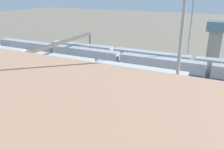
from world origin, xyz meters
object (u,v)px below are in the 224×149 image
at_px(train_on_track_5, 107,92).
at_px(light_mast_0, 193,5).
at_px(signal_gantry, 58,46).
at_px(train_on_track_3, 57,64).
at_px(control_tower, 215,38).
at_px(train_on_track_1, 161,67).
at_px(train_on_track_6, 120,107).
at_px(light_mast_1, 183,17).
at_px(train_on_track_0, 192,65).

relative_size(train_on_track_5, light_mast_0, 4.10).
bearing_deg(signal_gantry, light_mast_0, -152.15).
distance_m(train_on_track_3, control_tower, 50.15).
relative_size(train_on_track_1, train_on_track_6, 1.04).
distance_m(train_on_track_1, control_tower, 24.79).
height_order(train_on_track_3, control_tower, control_tower).
relative_size(train_on_track_1, light_mast_0, 4.10).
bearing_deg(train_on_track_1, train_on_track_3, 20.23).
distance_m(light_mast_1, signal_gantry, 42.08).
bearing_deg(train_on_track_5, train_on_track_1, -107.29).
bearing_deg(train_on_track_1, signal_gantry, 20.70).
bearing_deg(train_on_track_3, signal_gantry, 180.00).
height_order(train_on_track_5, train_on_track_0, train_on_track_0).
bearing_deg(signal_gantry, control_tower, -140.82).
distance_m(train_on_track_5, train_on_track_0, 28.58).
height_order(train_on_track_0, control_tower, control_tower).
xyz_separation_m(train_on_track_3, control_tower, (-38.95, -31.19, 5.03)).
distance_m(train_on_track_3, light_mast_1, 44.28).
xyz_separation_m(train_on_track_3, signal_gantry, (-0.67, 0.00, 5.03)).
height_order(train_on_track_5, signal_gantry, signal_gantry).
xyz_separation_m(train_on_track_0, light_mast_1, (-1.83, 33.74, 16.46)).
height_order(train_on_track_1, light_mast_0, light_mast_0).
bearing_deg(control_tower, light_mast_0, 66.79).
distance_m(train_on_track_1, light_mast_0, 18.24).
distance_m(light_mast_0, signal_gantry, 37.97).
bearing_deg(signal_gantry, train_on_track_3, 0.00).
height_order(light_mast_0, control_tower, light_mast_0).
bearing_deg(signal_gantry, train_on_track_6, 149.64).
height_order(train_on_track_5, light_mast_1, light_mast_1).
distance_m(train_on_track_1, light_mast_1, 34.46).
xyz_separation_m(train_on_track_1, control_tower, (-11.82, -21.19, 5.06)).
height_order(train_on_track_0, signal_gantry, signal_gantry).
bearing_deg(light_mast_0, train_on_track_5, 66.12).
distance_m(train_on_track_6, control_tower, 48.22).
bearing_deg(control_tower, train_on_track_1, 60.86).
bearing_deg(control_tower, signal_gantry, 39.18).
distance_m(train_on_track_3, train_on_track_5, 23.18).
distance_m(train_on_track_6, train_on_track_5, 7.34).
bearing_deg(train_on_track_6, control_tower, -105.33).
bearing_deg(train_on_track_1, light_mast_0, -129.29).
bearing_deg(light_mast_1, control_tower, -92.72).
bearing_deg(train_on_track_1, train_on_track_6, 88.06).
relative_size(train_on_track_5, control_tower, 9.18).
xyz_separation_m(train_on_track_1, train_on_track_6, (0.85, 25.00, -0.52)).
bearing_deg(train_on_track_1, train_on_track_5, 72.71).
height_order(train_on_track_3, train_on_track_0, same).
xyz_separation_m(light_mast_0, signal_gantry, (32.19, 17.01, -10.77)).
bearing_deg(train_on_track_3, light_mast_1, 152.87).
bearing_deg(light_mast_1, train_on_track_0, -86.90).
bearing_deg(train_on_track_0, light_mast_1, 93.10).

